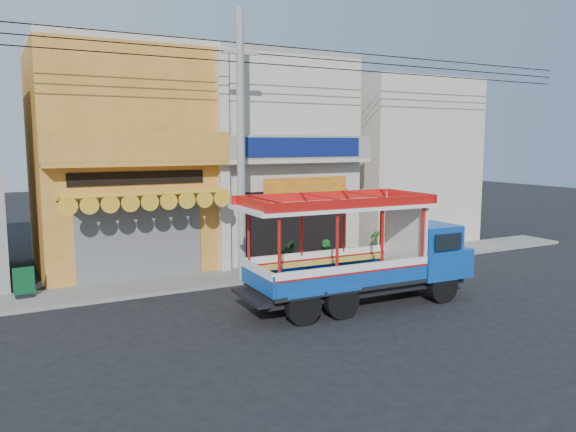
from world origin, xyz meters
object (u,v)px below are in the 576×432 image
object	(u,v)px
songthaew_truck	(373,250)
green_sign	(24,285)
utility_pole	(245,133)
potted_plant_a	(284,253)
potted_plant_b	(328,250)
potted_plant_c	(375,243)

from	to	relation	value
songthaew_truck	green_sign	xyz separation A→B (m)	(-9.12, 5.02, -1.07)
utility_pole	potted_plant_a	bearing A→B (deg)	28.50
potted_plant_b	potted_plant_a	bearing A→B (deg)	35.49
potted_plant_a	potted_plant_c	world-z (taller)	potted_plant_c
songthaew_truck	green_sign	world-z (taller)	songthaew_truck
green_sign	potted_plant_b	bearing A→B (deg)	0.39
green_sign	potted_plant_b	xyz separation A→B (m)	(10.77, 0.07, 0.04)
utility_pole	songthaew_truck	size ratio (longest dim) A/B	3.96
songthaew_truck	green_sign	distance (m)	10.46
potted_plant_a	potted_plant_c	size ratio (longest dim) A/B	0.96
songthaew_truck	potted_plant_c	xyz separation A→B (m)	(3.98, 5.17, -0.96)
utility_pole	songthaew_truck	xyz separation A→B (m)	(2.32, -4.00, -3.46)
potted_plant_c	potted_plant_a	bearing A→B (deg)	-82.32
songthaew_truck	potted_plant_b	size ratio (longest dim) A/B	8.36
utility_pole	potted_plant_b	world-z (taller)	utility_pole
utility_pole	green_sign	distance (m)	8.23
utility_pole	potted_plant_c	size ratio (longest dim) A/B	28.05
potted_plant_b	green_sign	bearing A→B (deg)	36.80
green_sign	potted_plant_b	distance (m)	10.77
green_sign	potted_plant_c	world-z (taller)	potted_plant_c
utility_pole	potted_plant_b	distance (m)	6.09
utility_pole	songthaew_truck	world-z (taller)	utility_pole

